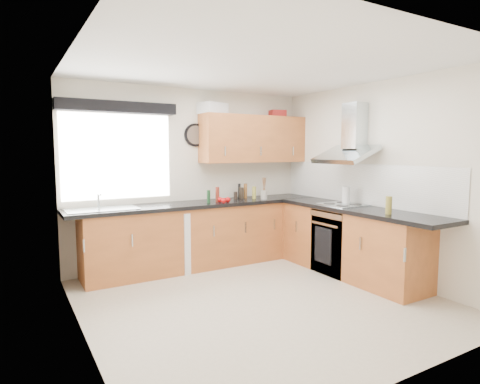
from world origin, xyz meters
TOP-DOWN VIEW (x-y plane):
  - ground_plane at (0.00, 0.00)m, footprint 3.60×3.60m
  - ceiling at (0.00, 0.00)m, footprint 3.60×3.60m
  - wall_back at (0.00, 1.80)m, footprint 3.60×0.02m
  - wall_front at (0.00, -1.80)m, footprint 3.60×0.02m
  - wall_left at (-1.80, 0.00)m, footprint 0.02×3.60m
  - wall_right at (1.80, 0.00)m, footprint 0.02×3.60m
  - window at (-1.05, 1.79)m, footprint 1.40×0.02m
  - window_blind at (-1.05, 1.70)m, footprint 1.50×0.18m
  - splashback at (1.79, 0.30)m, footprint 0.01×3.00m
  - base_cab_back at (-0.10, 1.51)m, footprint 3.00×0.58m
  - base_cab_corner at (1.50, 1.50)m, footprint 0.60×0.60m
  - base_cab_right at (1.51, 0.15)m, footprint 0.58×2.10m
  - worktop_back at (0.00, 1.50)m, footprint 3.60×0.62m
  - worktop_right at (1.50, 0.00)m, footprint 0.62×2.42m
  - sink at (-1.33, 1.50)m, footprint 0.84×0.46m
  - oven at (1.50, 0.30)m, footprint 0.56×0.58m
  - hob_plate at (1.50, 0.30)m, footprint 0.52×0.52m
  - extractor_hood at (1.60, 0.30)m, footprint 0.52×0.78m
  - upper_cabinets at (0.95, 1.62)m, footprint 1.70×0.35m
  - washing_machine at (-0.15, 1.52)m, footprint 0.65×0.64m
  - wall_clock at (0.05, 1.76)m, footprint 0.33×0.04m
  - casserole at (0.30, 1.72)m, footprint 0.45×0.39m
  - storage_box at (1.42, 1.69)m, footprint 0.28×0.25m
  - utensil_pot at (0.96, 1.35)m, footprint 0.10×0.10m
  - kitchen_roll at (1.62, 0.36)m, footprint 0.12×0.12m
  - tomato_cluster at (0.25, 1.30)m, footprint 0.18×0.18m
  - jar_0 at (0.07, 1.40)m, footprint 0.05×0.05m
  - jar_1 at (0.79, 1.61)m, footprint 0.05×0.05m
  - jar_2 at (0.71, 1.59)m, footprint 0.07×0.07m
  - jar_3 at (0.86, 1.47)m, footprint 0.06×0.06m
  - jar_4 at (0.20, 1.38)m, footprint 0.05×0.05m
  - jar_5 at (0.60, 1.58)m, footprint 0.05×0.05m
  - jar_6 at (0.72, 1.68)m, footprint 0.04×0.04m
  - jar_7 at (1.13, 1.62)m, footprint 0.08×0.08m
  - bottle_0 at (1.40, -0.52)m, footprint 0.07×0.07m

SIDE VIEW (x-z plane):
  - ground_plane at x=0.00m, z-range 0.00..0.00m
  - washing_machine at x=-0.15m, z-range 0.00..0.81m
  - oven at x=1.50m, z-range 0.00..0.85m
  - base_cab_back at x=-0.10m, z-range 0.00..0.86m
  - base_cab_corner at x=1.50m, z-range 0.00..0.86m
  - base_cab_right at x=1.51m, z-range 0.00..0.86m
  - worktop_back at x=0.00m, z-range 0.86..0.91m
  - worktop_right at x=1.50m, z-range 0.86..0.91m
  - hob_plate at x=1.50m, z-range 0.91..0.92m
  - tomato_cluster at x=0.25m, z-range 0.91..0.99m
  - sink at x=-1.33m, z-range 0.90..1.00m
  - jar_7 at x=1.13m, z-range 0.91..1.01m
  - jar_5 at x=0.60m, z-range 0.91..1.02m
  - utensil_pot at x=0.96m, z-range 0.91..1.04m
  - jar_2 at x=0.71m, z-range 0.91..1.08m
  - jar_0 at x=0.07m, z-range 0.91..1.09m
  - jar_3 at x=0.86m, z-range 0.91..1.09m
  - bottle_0 at x=1.40m, z-range 0.91..1.11m
  - jar_4 at x=0.20m, z-range 0.91..1.13m
  - jar_6 at x=0.72m, z-range 0.91..1.13m
  - jar_1 at x=0.79m, z-range 0.91..1.13m
  - kitchen_roll at x=1.62m, z-range 0.91..1.15m
  - splashback at x=1.79m, z-range 0.91..1.45m
  - wall_back at x=0.00m, z-range 0.00..2.50m
  - wall_front at x=0.00m, z-range 0.00..2.50m
  - wall_left at x=-1.80m, z-range 0.00..2.50m
  - wall_right at x=1.80m, z-range 0.00..2.50m
  - window at x=-1.05m, z-range 1.00..2.10m
  - extractor_hood at x=1.60m, z-range 1.44..2.10m
  - upper_cabinets at x=0.95m, z-range 1.45..2.15m
  - wall_clock at x=0.05m, z-range 1.68..2.01m
  - window_blind at x=-1.05m, z-range 2.11..2.25m
  - storage_box at x=1.42m, z-range 2.15..2.26m
  - casserole at x=0.30m, z-range 2.15..2.31m
  - ceiling at x=0.00m, z-range 2.49..2.51m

